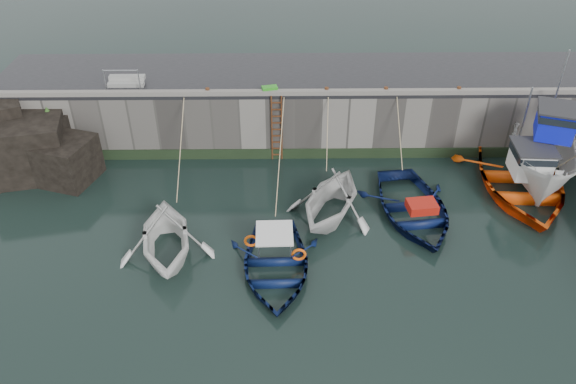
{
  "coord_description": "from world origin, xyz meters",
  "views": [
    {
      "loc": [
        -1.75,
        -12.31,
        13.81
      ],
      "look_at": [
        -1.54,
        5.54,
        1.2
      ],
      "focal_mm": 35.0,
      "sensor_mm": 36.0,
      "label": 1
    }
  ],
  "objects_px": {
    "bollard_d": "(386,90)",
    "bollard_e": "(459,90)",
    "boat_far_white": "(543,155)",
    "boat_near_blue": "(275,270)",
    "boat_far_orange": "(520,179)",
    "fish_crate": "(270,90)",
    "bollard_b": "(265,91)",
    "ladder": "(277,129)",
    "boat_near_navy": "(412,214)",
    "bollard_c": "(327,90)",
    "bollard_a": "(208,91)",
    "boat_near_blacktrim": "(330,215)",
    "boat_near_white": "(168,253)"
  },
  "relations": [
    {
      "from": "bollard_d",
      "to": "bollard_e",
      "type": "height_order",
      "value": "same"
    },
    {
      "from": "boat_far_orange",
      "to": "bollard_e",
      "type": "xyz_separation_m",
      "value": [
        -2.37,
        2.82,
        2.83
      ]
    },
    {
      "from": "ladder",
      "to": "bollard_a",
      "type": "distance_m",
      "value": 3.47
    },
    {
      "from": "boat_near_blue",
      "to": "bollard_c",
      "type": "bearing_deg",
      "value": 72.9
    },
    {
      "from": "ladder",
      "to": "bollard_b",
      "type": "distance_m",
      "value": 1.81
    },
    {
      "from": "bollard_d",
      "to": "bollard_c",
      "type": "bearing_deg",
      "value": 180.0
    },
    {
      "from": "boat_near_white",
      "to": "bollard_c",
      "type": "bearing_deg",
      "value": 37.07
    },
    {
      "from": "boat_far_white",
      "to": "boat_near_blue",
      "type": "bearing_deg",
      "value": -133.55
    },
    {
      "from": "bollard_b",
      "to": "bollard_d",
      "type": "xyz_separation_m",
      "value": [
        5.3,
        0.0,
        0.0
      ]
    },
    {
      "from": "ladder",
      "to": "bollard_d",
      "type": "xyz_separation_m",
      "value": [
        4.8,
        0.34,
        1.71
      ]
    },
    {
      "from": "ladder",
      "to": "bollard_a",
      "type": "relative_size",
      "value": 11.43
    },
    {
      "from": "boat_near_white",
      "to": "boat_near_blue",
      "type": "height_order",
      "value": "boat_near_white"
    },
    {
      "from": "boat_far_white",
      "to": "boat_near_blacktrim",
      "type": "bearing_deg",
      "value": -144.57
    },
    {
      "from": "boat_near_blue",
      "to": "boat_far_orange",
      "type": "bearing_deg",
      "value": 24.63
    },
    {
      "from": "boat_far_orange",
      "to": "boat_near_blue",
      "type": "bearing_deg",
      "value": -149.98
    },
    {
      "from": "fish_crate",
      "to": "boat_near_blacktrim",
      "type": "bearing_deg",
      "value": -75.25
    },
    {
      "from": "fish_crate",
      "to": "bollard_b",
      "type": "xyz_separation_m",
      "value": [
        -0.21,
        -0.05,
        -0.02
      ]
    },
    {
      "from": "boat_far_white",
      "to": "fish_crate",
      "type": "distance_m",
      "value": 12.15
    },
    {
      "from": "ladder",
      "to": "boat_near_white",
      "type": "distance_m",
      "value": 7.85
    },
    {
      "from": "bollard_d",
      "to": "bollard_e",
      "type": "distance_m",
      "value": 3.2
    },
    {
      "from": "boat_near_blacktrim",
      "to": "fish_crate",
      "type": "bearing_deg",
      "value": 141.8
    },
    {
      "from": "boat_far_orange",
      "to": "bollard_b",
      "type": "relative_size",
      "value": 26.71
    },
    {
      "from": "bollard_c",
      "to": "bollard_d",
      "type": "relative_size",
      "value": 1.0
    },
    {
      "from": "boat_near_navy",
      "to": "bollard_b",
      "type": "distance_m",
      "value": 8.25
    },
    {
      "from": "boat_near_blue",
      "to": "bollard_b",
      "type": "xyz_separation_m",
      "value": [
        -0.46,
        7.86,
        3.3
      ]
    },
    {
      "from": "boat_near_blacktrim",
      "to": "bollard_b",
      "type": "height_order",
      "value": "bollard_b"
    },
    {
      "from": "boat_far_orange",
      "to": "bollard_e",
      "type": "bearing_deg",
      "value": 134.14
    },
    {
      "from": "ladder",
      "to": "boat_near_navy",
      "type": "relative_size",
      "value": 0.59
    },
    {
      "from": "boat_near_navy",
      "to": "boat_near_blue",
      "type": "bearing_deg",
      "value": -156.77
    },
    {
      "from": "fish_crate",
      "to": "boat_far_white",
      "type": "bearing_deg",
      "value": -22.68
    },
    {
      "from": "boat_near_white",
      "to": "bollard_e",
      "type": "bearing_deg",
      "value": 18.93
    },
    {
      "from": "bollard_a",
      "to": "bollard_b",
      "type": "relative_size",
      "value": 1.0
    },
    {
      "from": "ladder",
      "to": "boat_near_blacktrim",
      "type": "height_order",
      "value": "ladder"
    },
    {
      "from": "boat_near_white",
      "to": "bollard_c",
      "type": "xyz_separation_m",
      "value": [
        6.21,
        6.9,
        3.3
      ]
    },
    {
      "from": "boat_far_orange",
      "to": "bollard_d",
      "type": "relative_size",
      "value": 26.71
    },
    {
      "from": "boat_far_white",
      "to": "boat_far_orange",
      "type": "bearing_deg",
      "value": -125.24
    },
    {
      "from": "boat_near_blacktrim",
      "to": "fish_crate",
      "type": "relative_size",
      "value": 6.63
    },
    {
      "from": "boat_near_navy",
      "to": "bollard_c",
      "type": "distance_m",
      "value": 6.57
    },
    {
      "from": "boat_near_blue",
      "to": "bollard_a",
      "type": "distance_m",
      "value": 9.02
    },
    {
      "from": "boat_near_blacktrim",
      "to": "bollard_b",
      "type": "bearing_deg",
      "value": 144.06
    },
    {
      "from": "boat_near_blacktrim",
      "to": "bollard_e",
      "type": "xyz_separation_m",
      "value": [
        5.84,
        4.67,
        3.3
      ]
    },
    {
      "from": "boat_near_white",
      "to": "bollard_d",
      "type": "relative_size",
      "value": 15.57
    },
    {
      "from": "boat_far_white",
      "to": "fish_crate",
      "type": "relative_size",
      "value": 11.57
    },
    {
      "from": "ladder",
      "to": "bollard_c",
      "type": "height_order",
      "value": "bollard_c"
    },
    {
      "from": "bollard_d",
      "to": "bollard_e",
      "type": "xyz_separation_m",
      "value": [
        3.2,
        0.0,
        0.0
      ]
    },
    {
      "from": "ladder",
      "to": "boat_near_white",
      "type": "relative_size",
      "value": 0.73
    },
    {
      "from": "bollard_d",
      "to": "boat_near_white",
      "type": "bearing_deg",
      "value": -141.94
    },
    {
      "from": "ladder",
      "to": "boat_far_orange",
      "type": "distance_m",
      "value": 10.72
    },
    {
      "from": "ladder",
      "to": "bollard_a",
      "type": "height_order",
      "value": "bollard_a"
    },
    {
      "from": "boat_near_navy",
      "to": "boat_far_orange",
      "type": "relative_size",
      "value": 0.72
    }
  ]
}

